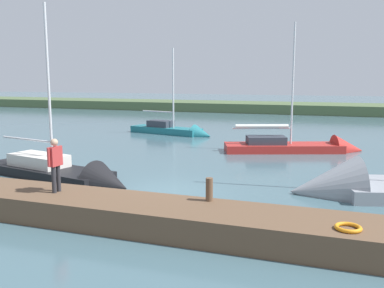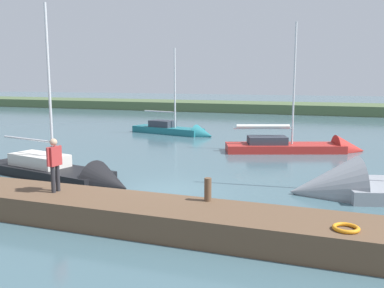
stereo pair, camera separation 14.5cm
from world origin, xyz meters
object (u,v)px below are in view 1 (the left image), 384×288
object	(u,v)px
sailboat_behind_pier	(175,132)
sailboat_outer_mooring	(67,176)
mooring_post_far	(209,189)
life_ring_buoy	(348,228)
person_on_dock	(55,161)
sailboat_near_dock	(303,149)

from	to	relation	value
sailboat_behind_pier	sailboat_outer_mooring	xyz separation A→B (m)	(-1.10, 15.83, -0.02)
mooring_post_far	life_ring_buoy	distance (m)	4.12
person_on_dock	sailboat_near_dock	bearing A→B (deg)	71.05
sailboat_near_dock	sailboat_outer_mooring	size ratio (longest dim) A/B	1.01
sailboat_outer_mooring	mooring_post_far	bearing A→B (deg)	-12.68
sailboat_near_dock	sailboat_outer_mooring	distance (m)	14.41
mooring_post_far	sailboat_near_dock	world-z (taller)	sailboat_near_dock
mooring_post_far	sailboat_outer_mooring	xyz separation A→B (m)	(7.68, -3.51, -0.98)
life_ring_buoy	sailboat_near_dock	world-z (taller)	sailboat_near_dock
life_ring_buoy	sailboat_behind_pier	xyz separation A→B (m)	(12.71, -20.54, -0.66)
mooring_post_far	sailboat_behind_pier	world-z (taller)	sailboat_behind_pier
sailboat_behind_pier	sailboat_near_dock	distance (m)	11.50
sailboat_outer_mooring	person_on_dock	world-z (taller)	sailboat_outer_mooring
sailboat_near_dock	person_on_dock	xyz separation A→B (m)	(6.64, 15.19, 1.68)
life_ring_buoy	sailboat_outer_mooring	world-z (taller)	sailboat_outer_mooring
mooring_post_far	sailboat_behind_pier	size ratio (longest dim) A/B	0.09
mooring_post_far	person_on_dock	distance (m)	5.09
mooring_post_far	life_ring_buoy	xyz separation A→B (m)	(-3.93, 1.20, -0.30)
sailboat_behind_pier	sailboat_near_dock	world-z (taller)	sailboat_near_dock
mooring_post_far	person_on_dock	xyz separation A→B (m)	(4.99, 0.70, 0.67)
sailboat_outer_mooring	sailboat_near_dock	bearing A→B (deg)	61.54
sailboat_outer_mooring	sailboat_behind_pier	bearing A→B (deg)	105.87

